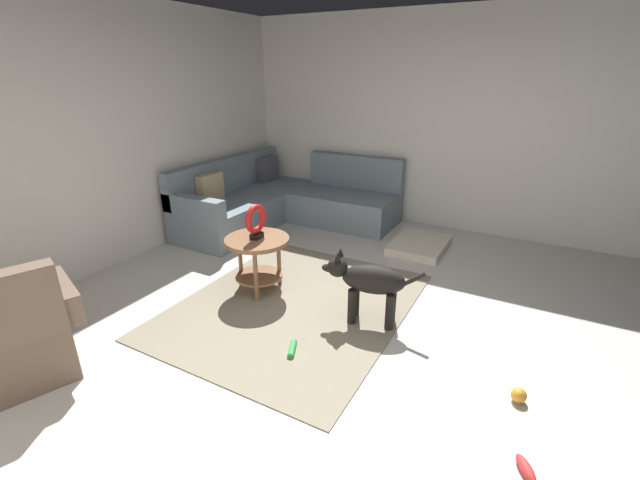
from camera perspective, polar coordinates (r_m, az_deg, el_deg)
The scene contains 13 objects.
ground_plane at distance 3.53m, azimuth 5.20°, elevation -13.31°, with size 6.00×6.00×0.10m, color beige.
wall_back at distance 4.88m, azimuth -28.39°, elevation 11.98°, with size 6.00×0.12×2.70m, color silver.
wall_right at distance 5.75m, azimuth 18.01°, elevation 14.63°, with size 0.12×6.00×2.70m, color silver.
area_rug at distance 3.88m, azimuth -3.46°, elevation -8.68°, with size 2.30×1.90×0.01m, color gray.
sectional_couch at distance 5.85m, azimuth -5.05°, elevation 5.06°, with size 2.20×2.25×0.88m.
armchair at distance 3.51m, azimuth -36.03°, elevation -10.86°, with size 0.96×0.84×0.88m.
side_table at distance 3.99m, azimuth -8.44°, elevation -1.39°, with size 0.60×0.60×0.54m.
torus_sculpture at distance 3.88m, azimuth -8.68°, elevation 2.61°, with size 0.28×0.08×0.33m.
dog_bed_mat at distance 5.17m, azimuth 13.30°, elevation -0.66°, with size 0.80×0.60×0.09m, color beige.
dog at distance 3.48m, azimuth 6.50°, elevation -5.62°, with size 0.32×0.84×0.63m.
dog_toy_ball at distance 3.15m, azimuth 25.31°, elevation -18.45°, with size 0.10×0.10×0.10m, color orange.
dog_toy_rope at distance 3.30m, azimuth -3.78°, elevation -14.47°, with size 0.05×0.05×0.19m, color green.
dog_toy_bone at distance 2.75m, azimuth 26.08°, elevation -26.03°, with size 0.18×0.06×0.06m, color red.
Camera 1 is at (-2.67, -1.10, 1.98)m, focal length 23.65 mm.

